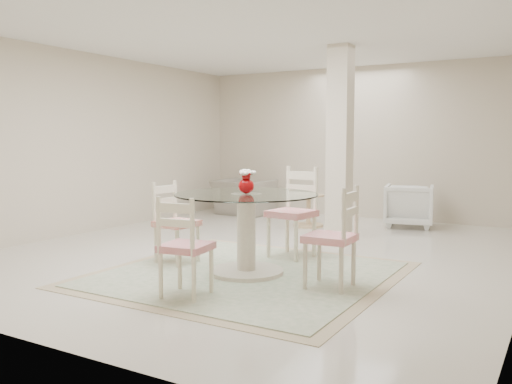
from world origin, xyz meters
The scene contains 13 objects.
ground centered at (0.00, 0.00, 0.00)m, with size 7.00×7.00×0.00m, color beige.
room_shell centered at (0.00, 0.00, 1.86)m, with size 6.02×7.02×2.71m.
column centered at (0.50, 1.30, 1.35)m, with size 0.30×0.30×2.70m, color beige.
area_rug centered at (0.44, -1.14, 0.01)m, with size 2.91×2.91×0.02m.
dining_table centered at (0.44, -1.14, 0.43)m, with size 1.48×1.48×0.85m.
red_vase centered at (0.44, -1.14, 0.97)m, with size 0.19×0.18×0.25m.
dining_chair_east centered at (1.46, -1.18, 0.57)m, with size 0.44×0.44×1.07m.
dining_chair_north centered at (0.50, -0.11, 0.63)m, with size 0.53×0.53×1.19m.
dining_chair_west centered at (-0.57, -1.08, 0.54)m, with size 0.44×0.44×1.02m.
dining_chair_south centered at (0.40, -2.15, 0.53)m, with size 0.45×0.45×1.01m.
recliner_taupe centered at (-1.98, 2.78, 0.32)m, with size 1.00×0.87×0.65m, color gray.
armchair_white centered at (1.09, 2.86, 0.35)m, with size 0.74×0.76×0.69m, color silver.
side_table centered at (-0.32, 2.06, 0.24)m, with size 0.50×0.50×0.52m.
Camera 1 is at (3.30, -5.87, 1.40)m, focal length 38.00 mm.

